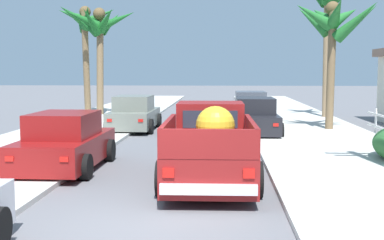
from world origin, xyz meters
The scene contains 14 objects.
ground_plane centered at (0.00, 0.00, 0.00)m, with size 160.00×160.00×0.00m, color slate.
sidewalk_left centered at (-4.94, 12.00, 0.06)m, with size 4.98×60.00×0.12m, color beige.
sidewalk_right centered at (4.94, 12.00, 0.06)m, with size 4.98×60.00×0.12m, color beige.
curb_left centered at (-3.85, 12.00, 0.05)m, with size 0.16×60.00×0.10m, color silver.
curb_right centered at (3.85, 12.00, 0.05)m, with size 0.16×60.00×0.10m, color silver.
pickup_truck centered at (0.99, 3.49, 0.81)m, with size 2.28×5.24×1.86m.
car_left_near centered at (2.60, 12.31, 0.71)m, with size 2.04×4.27×1.54m.
car_right_near centered at (2.76, 18.29, 0.71)m, with size 2.05×4.27×1.54m.
car_left_mid centered at (-2.60, 13.62, 0.71)m, with size 2.05×4.27×1.54m.
car_left_far centered at (-2.91, 4.65, 0.71)m, with size 2.04×4.27×1.54m.
palm_tree_left_fore centered at (-5.83, 20.69, 5.08)m, with size 4.18×3.64×6.23m.
palm_tree_right_fore centered at (6.96, 19.61, 6.29)m, with size 3.27×3.82×7.55m.
palm_tree_left_mid centered at (6.02, 13.50, 4.61)m, with size 3.76×3.67×5.61m.
palm_tree_right_mid centered at (-6.91, 21.63, 5.29)m, with size 3.54×3.75×6.47m.
Camera 1 is at (1.27, -8.62, 2.65)m, focal length 47.83 mm.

